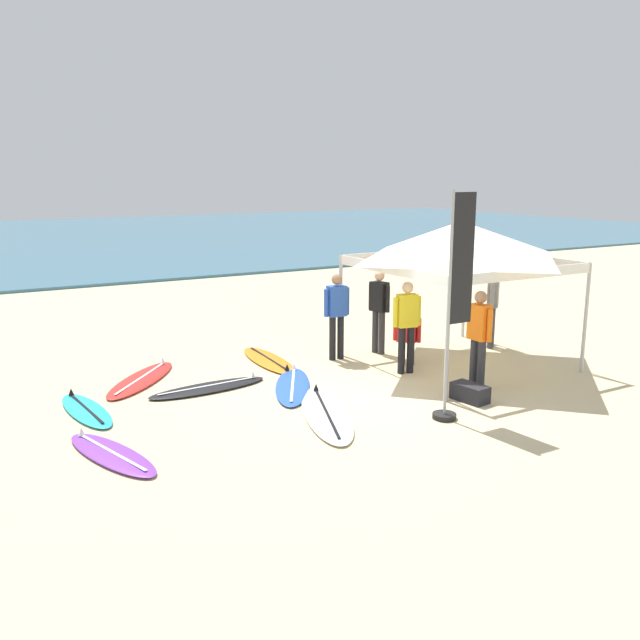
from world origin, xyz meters
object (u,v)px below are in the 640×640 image
object	(u,v)px
person_orange	(479,333)
surfboard_orange	(269,360)
surfboard_white	(326,414)
person_blue	(337,311)
surfboard_cyan	(86,410)
surfboard_red	(142,379)
surfboard_blue	(293,386)
gear_bag_near_tent	(470,393)
person_red	(407,331)
person_yellow	(407,321)
canopy_tent	(461,240)
person_grey	(493,302)
banner_flag	(454,315)
surfboard_black	(209,387)
surfboard_purple	(111,454)
person_black	(379,306)

from	to	relation	value
person_orange	surfboard_orange	bearing A→B (deg)	125.14
surfboard_white	person_blue	xyz separation A→B (m)	(1.79, 2.66, 0.95)
surfboard_cyan	person_blue	xyz separation A→B (m)	(4.93, 0.69, 0.95)
surfboard_red	surfboard_blue	bearing A→B (deg)	-37.63
surfboard_blue	gear_bag_near_tent	world-z (taller)	gear_bag_near_tent
surfboard_blue	person_red	world-z (taller)	person_red
person_yellow	person_orange	xyz separation A→B (m)	(0.46, -1.39, 0.00)
canopy_tent	surfboard_cyan	bearing A→B (deg)	173.99
surfboard_red	person_grey	bearing A→B (deg)	-10.33
person_orange	banner_flag	world-z (taller)	banner_flag
surfboard_black	person_blue	bearing A→B (deg)	11.08
person_orange	person_red	world-z (taller)	person_orange
banner_flag	person_orange	bearing A→B (deg)	32.60
surfboard_white	surfboard_blue	bearing A→B (deg)	82.67
canopy_tent	person_grey	distance (m)	2.12
canopy_tent	surfboard_purple	distance (m)	7.32
surfboard_orange	surfboard_black	xyz separation A→B (m)	(-1.63, -1.06, 0.00)
surfboard_cyan	person_grey	distance (m)	8.32
canopy_tent	surfboard_black	distance (m)	5.36
person_yellow	banner_flag	xyz separation A→B (m)	(-0.81, -2.20, 0.59)
person_black	surfboard_black	bearing A→B (deg)	-171.89
person_yellow	gear_bag_near_tent	size ratio (longest dim) A/B	2.85
surfboard_cyan	person_black	bearing A→B (deg)	6.50
surfboard_orange	person_black	xyz separation A→B (m)	(2.25, -0.50, 0.95)
person_grey	person_red	size ratio (longest dim) A/B	1.43
surfboard_purple	person_grey	world-z (taller)	person_grey
surfboard_white	surfboard_blue	size ratio (longest dim) A/B	1.20
surfboard_orange	person_grey	size ratio (longest dim) A/B	1.29
surfboard_red	surfboard_blue	world-z (taller)	same
gear_bag_near_tent	person_black	bearing A→B (deg)	82.58
surfboard_orange	person_blue	size ratio (longest dim) A/B	1.29
person_black	person_grey	size ratio (longest dim) A/B	1.00
surfboard_orange	person_grey	xyz separation A→B (m)	(4.59, -1.31, 0.95)
surfboard_red	person_red	world-z (taller)	person_red
surfboard_cyan	person_yellow	bearing A→B (deg)	-7.72
person_blue	person_grey	size ratio (longest dim) A/B	1.00
person_red	surfboard_cyan	bearing A→B (deg)	177.27
surfboard_orange	surfboard_blue	xyz separation A→B (m)	(-0.34, -1.68, 0.00)
person_grey	person_red	bearing A→B (deg)	-176.27
person_grey	surfboard_white	bearing A→B (deg)	-160.19
canopy_tent	surfboard_white	size ratio (longest dim) A/B	1.29
surfboard_purple	person_orange	size ratio (longest dim) A/B	1.19
surfboard_black	person_orange	bearing A→B (deg)	-29.71
surfboard_orange	surfboard_cyan	world-z (taller)	same
person_black	person_red	world-z (taller)	person_black
person_black	person_grey	distance (m)	2.47
surfboard_black	person_grey	bearing A→B (deg)	-2.32
surfboard_blue	person_orange	world-z (taller)	person_orange
surfboard_purple	person_black	size ratio (longest dim) A/B	1.19
surfboard_red	person_blue	size ratio (longest dim) A/B	1.25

